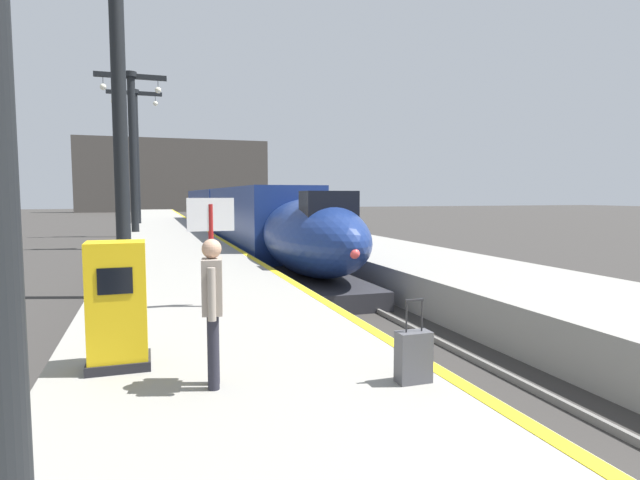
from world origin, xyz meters
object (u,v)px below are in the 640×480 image
Objects in this scene: highspeed_train_main at (237,216)px; station_column_far at (133,137)px; ticket_machine_yellow at (118,310)px; departure_info_board at (211,230)px; rolling_suitcase at (414,356)px; station_column_distant at (136,144)px; station_column_mid at (119,82)px; passenger_near_edge at (213,301)px.

station_column_far is at bearing 170.37° from highspeed_train_main.
departure_info_board is (1.54, 3.27, 0.77)m from ticket_machine_yellow.
departure_info_board is at bearing 109.52° from rolling_suitcase.
station_column_far reaches higher than ticket_machine_yellow.
station_column_mid is at bearing -90.00° from station_column_distant.
passenger_near_edge is at bearing -99.94° from highspeed_train_main.
rolling_suitcase is at bearing -70.48° from departure_info_board.
station_column_distant reaches higher than station_column_mid.
station_column_mid reaches higher than highspeed_train_main.
highspeed_train_main is 16.14m from station_column_mid.
highspeed_train_main is 18.36× the size of departure_info_board.
highspeed_train_main is 7.62m from station_column_far.
departure_info_board is (1.89, -31.94, -4.50)m from station_column_distant.
station_column_distant reaches higher than departure_info_board.
station_column_mid is at bearing 97.05° from passenger_near_edge.
station_column_mid is at bearing -90.00° from station_column_far.
station_column_mid is 11.43m from ticket_machine_yellow.
departure_info_board is (1.89, -7.07, -4.11)m from station_column_mid.
station_column_distant is 35.60m from ticket_machine_yellow.
rolling_suitcase is at bearing -14.96° from passenger_near_edge.
rolling_suitcase is 3.70m from ticket_machine_yellow.
departure_info_board is at bearing -86.61° from station_column_distant.
highspeed_train_main is 26.03m from passenger_near_edge.
ticket_machine_yellow is at bearing -89.22° from station_column_far.
departure_info_board reaches higher than rolling_suitcase.
station_column_mid is (-5.90, -14.25, 4.75)m from highspeed_train_main.
departure_info_board is (-4.01, -21.32, 0.64)m from highspeed_train_main.
station_column_distant is (-5.90, 10.62, 5.14)m from highspeed_train_main.
highspeed_train_main is at bearing 85.06° from rolling_suitcase.
ticket_machine_yellow is 3.69m from departure_info_board.
highspeed_train_main is 39.63× the size of rolling_suitcase.
station_column_far is 22.77m from departure_info_board.
departure_info_board is at bearing -100.65° from highspeed_train_main.
station_column_far is at bearing -90.00° from station_column_distant.
highspeed_train_main reaches higher than rolling_suitcase.
passenger_near_edge is 1.72× the size of rolling_suitcase.
station_column_mid reaches higher than station_column_far.
passenger_near_edge is at bearing -86.97° from station_column_far.
departure_info_board reaches higher than ticket_machine_yellow.
highspeed_train_main is at bearing -60.94° from station_column_distant.
station_column_far reaches higher than rolling_suitcase.
station_column_far reaches higher than highspeed_train_main.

